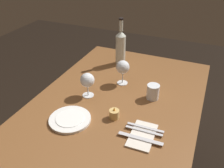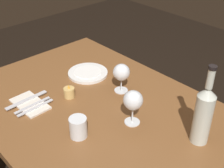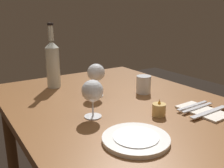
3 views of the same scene
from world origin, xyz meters
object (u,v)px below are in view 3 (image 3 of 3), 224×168
at_px(wine_bottle, 53,63).
at_px(water_tumbler, 144,85).
at_px(folded_napkin, 202,111).
at_px(table_knife, 209,112).
at_px(wine_glass_left, 96,73).
at_px(fork_inner, 197,108).
at_px(dinner_plate, 136,139).
at_px(wine_glass_right, 92,92).
at_px(votive_candle, 159,110).
at_px(fork_outer, 192,106).

relative_size(wine_bottle, water_tumbler, 3.85).
relative_size(folded_napkin, table_knife, 0.92).
distance_m(wine_glass_left, fork_inner, 0.47).
bearing_deg(fork_inner, dinner_plate, -80.52).
bearing_deg(dinner_plate, wine_glass_right, -175.03).
bearing_deg(wine_bottle, fork_inner, 30.24).
distance_m(wine_glass_right, votive_candle, 0.26).
bearing_deg(folded_napkin, dinner_plate, -84.34).
xyz_separation_m(votive_candle, dinner_plate, (0.11, -0.20, -0.02)).
relative_size(water_tumbler, fork_inner, 0.48).
xyz_separation_m(wine_glass_left, folded_napkin, (0.40, 0.25, -0.11)).
height_order(water_tumbler, table_knife, water_tumbler).
relative_size(votive_candle, folded_napkin, 0.35).
bearing_deg(folded_napkin, fork_inner, 180.00).
xyz_separation_m(folded_napkin, fork_inner, (-0.02, 0.00, 0.01)).
relative_size(water_tumbler, votive_candle, 1.29).
height_order(wine_glass_left, wine_bottle, wine_bottle).
height_order(dinner_plate, fork_inner, dinner_plate).
xyz_separation_m(wine_glass_left, wine_glass_right, (0.21, -0.13, -0.01)).
height_order(wine_glass_right, table_knife, wine_glass_right).
bearing_deg(fork_outer, wine_glass_right, -110.83).
bearing_deg(wine_glass_left, votive_candle, 14.01).
bearing_deg(wine_glass_left, fork_outer, 35.72).
distance_m(wine_bottle, votive_candle, 0.63).
relative_size(wine_glass_left, wine_glass_right, 1.07).
bearing_deg(water_tumbler, fork_outer, 8.03).
distance_m(folded_napkin, table_knife, 0.03).
relative_size(folded_napkin, fork_outer, 1.07).
distance_m(folded_napkin, fork_outer, 0.05).
height_order(wine_glass_right, votive_candle, wine_glass_right).
bearing_deg(table_knife, votive_candle, -120.25).
bearing_deg(dinner_plate, table_knife, 91.01).
bearing_deg(dinner_plate, wine_bottle, 179.98).
relative_size(fork_outer, table_knife, 0.86).
height_order(wine_glass_right, folded_napkin, wine_glass_right).
height_order(wine_bottle, fork_inner, wine_bottle).
bearing_deg(wine_bottle, water_tumbler, 44.35).
distance_m(water_tumbler, dinner_plate, 0.49).
bearing_deg(dinner_plate, fork_outer, 103.22).
xyz_separation_m(water_tumbler, fork_outer, (0.27, 0.04, -0.03)).
bearing_deg(table_knife, folded_napkin, 180.00).
height_order(wine_bottle, votive_candle, wine_bottle).
distance_m(fork_inner, table_knife, 0.06).
height_order(wine_glass_right, fork_outer, wine_glass_right).
relative_size(dinner_plate, table_knife, 1.00).
xyz_separation_m(wine_glass_left, water_tumbler, (0.09, 0.22, -0.07)).
relative_size(wine_glass_left, dinner_plate, 0.74).
bearing_deg(folded_napkin, wine_glass_right, -116.98).
distance_m(wine_glass_right, fork_outer, 0.43).
xyz_separation_m(dinner_plate, fork_outer, (-0.09, 0.37, 0.00)).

